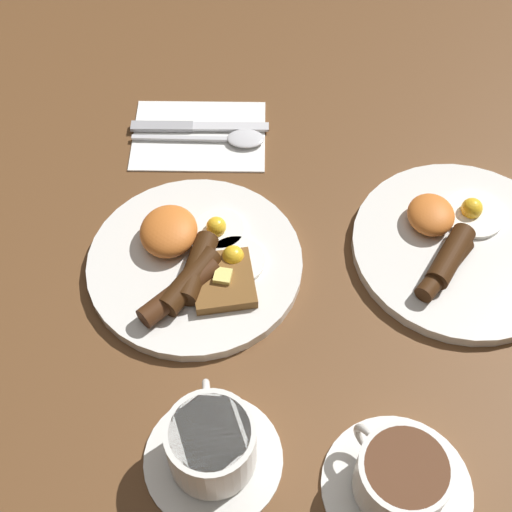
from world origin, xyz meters
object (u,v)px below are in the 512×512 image
at_px(teacup_near, 212,447).
at_px(teacup_far, 400,479).
at_px(knife, 192,127).
at_px(breakfast_plate_near, 194,261).
at_px(spoon, 233,138).
at_px(breakfast_plate_far, 458,245).

bearing_deg(teacup_near, teacup_far, 84.80).
bearing_deg(teacup_near, knife, -170.40).
bearing_deg(breakfast_plate_near, teacup_near, 11.36).
height_order(knife, spoon, spoon).
bearing_deg(spoon, teacup_near, -89.73).
height_order(teacup_near, knife, teacup_near).
relative_size(teacup_near, spoon, 0.77).
xyz_separation_m(teacup_far, knife, (-0.49, -0.27, -0.02)).
height_order(breakfast_plate_far, spoon, breakfast_plate_far).
distance_m(breakfast_plate_far, teacup_near, 0.40).
distance_m(teacup_far, knife, 0.56).
bearing_deg(breakfast_plate_near, breakfast_plate_far, 98.75).
distance_m(breakfast_plate_near, knife, 0.24).
xyz_separation_m(breakfast_plate_near, breakfast_plate_far, (-0.05, 0.32, -0.00)).
xyz_separation_m(breakfast_plate_far, knife, (-0.19, -0.36, -0.00)).
distance_m(breakfast_plate_far, knife, 0.40).
bearing_deg(spoon, breakfast_plate_far, -31.91).
distance_m(breakfast_plate_far, spoon, 0.34).
bearing_deg(breakfast_plate_far, teacup_near, -43.81).
xyz_separation_m(breakfast_plate_far, spoon, (-0.17, -0.30, -0.00)).
bearing_deg(teacup_near, breakfast_plate_far, 136.19).
xyz_separation_m(knife, spoon, (0.02, 0.06, 0.00)).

